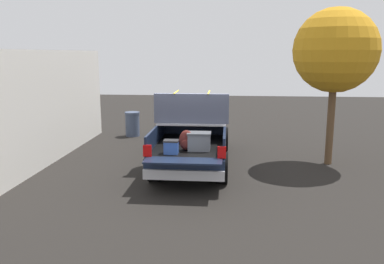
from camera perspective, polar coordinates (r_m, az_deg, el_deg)
name	(u,v)px	position (r m, az deg, el deg)	size (l,w,h in m)	color
ground_plane	(194,164)	(12.11, 0.26, -4.56)	(40.00, 40.00, 0.00)	black
pickup_truck	(195,131)	(12.23, 0.41, 0.16)	(6.05, 2.07, 2.23)	#162138
building_facade	(45,107)	(12.77, -20.30, 3.34)	(9.24, 0.36, 3.40)	silver
tree_background	(335,51)	(12.37, 19.91, 10.90)	(2.44, 2.44, 4.60)	brown
trash_can	(132,124)	(16.23, -8.55, 1.16)	(0.60, 0.60, 0.98)	#3F4C66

